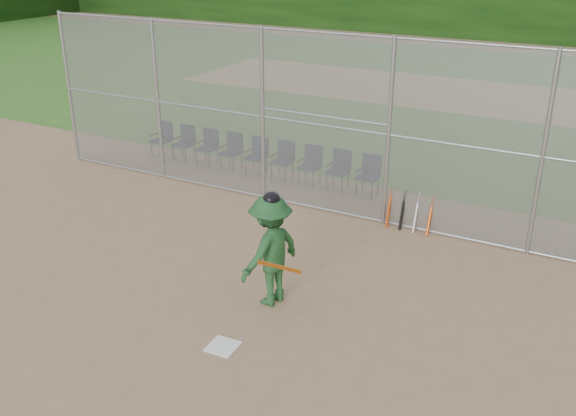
% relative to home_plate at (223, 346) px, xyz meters
% --- Properties ---
extents(ground, '(100.00, 100.00, 0.00)m').
position_rel_home_plate_xyz_m(ground, '(-0.47, 0.45, -0.01)').
color(ground, '#A7805C').
rests_on(ground, ground).
extents(grass_strip, '(100.00, 100.00, 0.00)m').
position_rel_home_plate_xyz_m(grass_strip, '(-0.47, 18.45, -0.00)').
color(grass_strip, '#366F21').
rests_on(grass_strip, ground).
extents(dirt_patch_far, '(24.00, 24.00, 0.00)m').
position_rel_home_plate_xyz_m(dirt_patch_far, '(-0.47, 18.45, -0.00)').
color(dirt_patch_far, tan).
rests_on(dirt_patch_far, ground).
extents(backstop_fence, '(16.09, 0.09, 4.00)m').
position_rel_home_plate_xyz_m(backstop_fence, '(-0.47, 5.45, 2.06)').
color(backstop_fence, gray).
rests_on(backstop_fence, ground).
extents(home_plate, '(0.47, 0.47, 0.02)m').
position_rel_home_plate_xyz_m(home_plate, '(0.00, 0.00, 0.00)').
color(home_plate, white).
rests_on(home_plate, ground).
extents(batter_at_plate, '(1.13, 1.45, 2.02)m').
position_rel_home_plate_xyz_m(batter_at_plate, '(-0.02, 1.51, 0.97)').
color(batter_at_plate, '#205227').
rests_on(batter_at_plate, ground).
extents(spare_bats, '(0.96, 0.34, 0.84)m').
position_rel_home_plate_xyz_m(spare_bats, '(1.11, 5.41, 0.41)').
color(spare_bats, '#D84C14').
rests_on(spare_bats, ground).
extents(chair_0, '(0.54, 0.52, 0.96)m').
position_rel_home_plate_xyz_m(chair_0, '(-6.63, 6.83, 0.47)').
color(chair_0, '#0E1735').
rests_on(chair_0, ground).
extents(chair_1, '(0.54, 0.52, 0.96)m').
position_rel_home_plate_xyz_m(chair_1, '(-5.85, 6.83, 0.47)').
color(chair_1, '#0E1735').
rests_on(chair_1, ground).
extents(chair_2, '(0.54, 0.52, 0.96)m').
position_rel_home_plate_xyz_m(chair_2, '(-5.07, 6.83, 0.47)').
color(chair_2, '#0E1735').
rests_on(chair_2, ground).
extents(chair_3, '(0.54, 0.52, 0.96)m').
position_rel_home_plate_xyz_m(chair_3, '(-4.30, 6.83, 0.47)').
color(chair_3, '#0E1735').
rests_on(chair_3, ground).
extents(chair_4, '(0.54, 0.52, 0.96)m').
position_rel_home_plate_xyz_m(chair_4, '(-3.52, 6.83, 0.47)').
color(chair_4, '#0E1735').
rests_on(chair_4, ground).
extents(chair_5, '(0.54, 0.52, 0.96)m').
position_rel_home_plate_xyz_m(chair_5, '(-2.74, 6.83, 0.47)').
color(chair_5, '#0E1735').
rests_on(chair_5, ground).
extents(chair_6, '(0.54, 0.52, 0.96)m').
position_rel_home_plate_xyz_m(chair_6, '(-1.96, 6.83, 0.47)').
color(chair_6, '#0E1735').
rests_on(chair_6, ground).
extents(chair_7, '(0.54, 0.52, 0.96)m').
position_rel_home_plate_xyz_m(chair_7, '(-1.19, 6.83, 0.47)').
color(chair_7, '#0E1735').
rests_on(chair_7, ground).
extents(chair_8, '(0.54, 0.52, 0.96)m').
position_rel_home_plate_xyz_m(chair_8, '(-0.41, 6.83, 0.47)').
color(chair_8, '#0E1735').
rests_on(chair_8, ground).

